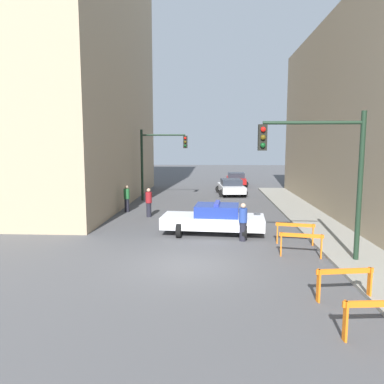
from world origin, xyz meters
The scene contains 15 objects.
ground_plane centered at (0.00, 0.00, 0.00)m, with size 120.00×120.00×0.00m, color #4C4C4F.
sidewalk_right centered at (6.20, 0.00, 0.06)m, with size 2.40×44.00×0.12m.
building_corner_left centered at (-12.00, 14.00, 11.08)m, with size 14.00×20.00×22.17m.
traffic_light_near centered at (4.73, 0.63, 3.53)m, with size 3.64×0.35×5.20m.
traffic_light_far centered at (-3.30, 14.67, 3.40)m, with size 3.44×0.35×5.20m.
police_car centered at (0.86, 4.53, 0.72)m, with size 4.83×2.60×1.52m.
parked_car_near centered at (2.30, 17.96, 0.67)m, with size 2.53×4.45×1.31m.
parked_car_mid centered at (3.12, 24.64, 0.67)m, with size 2.32×4.33×1.31m.
pedestrian_crossing centered at (-2.87, 8.47, 0.86)m, with size 0.48×0.48×1.66m.
pedestrian_corner centered at (-4.49, 9.95, 0.86)m, with size 0.50×0.50×1.66m.
pedestrian_sidewalk centered at (2.11, 3.40, 0.86)m, with size 0.51×0.51×1.66m.
barrier_front centered at (4.35, -4.77, 0.62)m, with size 1.60×0.31×0.90m.
barrier_mid centered at (4.33, -2.73, 0.62)m, with size 1.59×0.39×0.90m.
barrier_back centered at (4.09, 1.16, 0.62)m, with size 1.58×0.43×0.90m.
barrier_corner centered at (4.25, 2.96, 0.62)m, with size 1.58×0.42×0.90m.
Camera 1 is at (0.77, -12.57, 4.23)m, focal length 35.00 mm.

